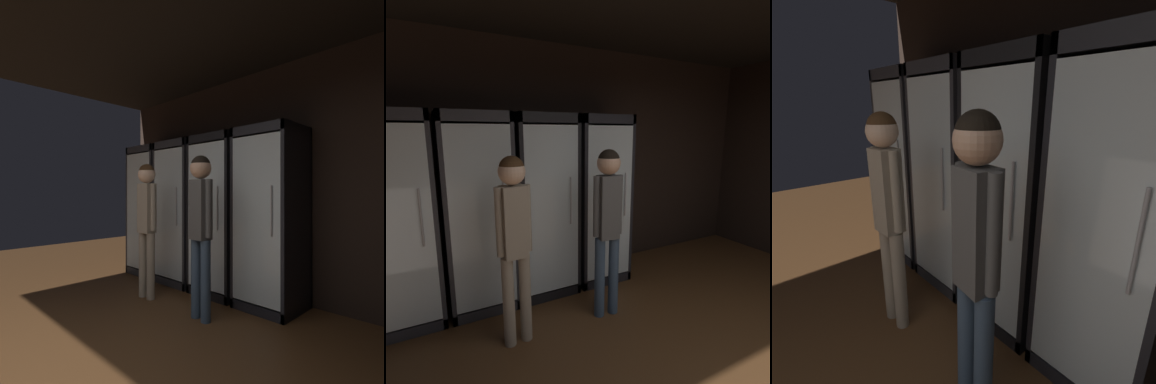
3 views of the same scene
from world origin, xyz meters
The scene contains 7 objects.
wall_back centered at (0.00, 3.03, 1.40)m, with size 6.00×0.06×2.80m, color black.
cooler_far_left centered at (-2.17, 2.71, 0.97)m, with size 0.65×0.64×1.98m.
cooler_left centered at (-1.47, 2.71, 0.97)m, with size 0.65×0.64×1.98m.
cooler_center centered at (-0.78, 2.71, 0.97)m, with size 0.65×0.64×1.98m.
cooler_right centered at (-0.08, 2.71, 0.97)m, with size 0.65×0.64×1.98m.
shopper_near centered at (-1.31, 1.90, 1.02)m, with size 0.30×0.21×1.62m.
shopper_far centered at (-0.42, 1.90, 1.04)m, with size 0.30×0.22×1.64m.
Camera 2 is at (-1.93, -0.41, 1.79)m, focal length 28.18 mm.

